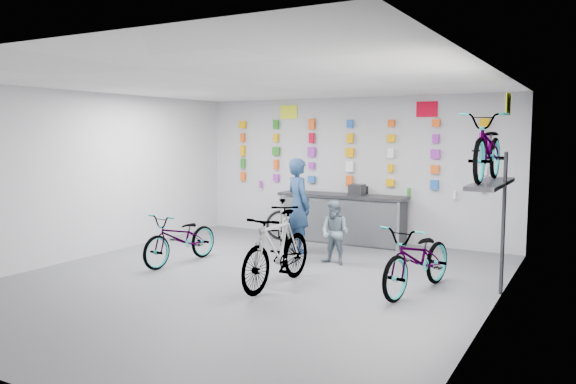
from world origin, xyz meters
The scene contains 20 objects.
floor centered at (0.00, 0.00, 0.00)m, with size 8.00×8.00×0.00m, color #4F4F54.
ceiling centered at (0.00, 0.00, 3.00)m, with size 8.00×8.00×0.00m, color white.
wall_back centered at (0.00, 4.00, 1.50)m, with size 7.00×7.00×0.00m, color silver.
wall_left centered at (-3.50, 0.00, 1.50)m, with size 8.00×8.00×0.00m, color silver.
wall_right centered at (3.50, 0.00, 1.50)m, with size 8.00×8.00×0.00m, color silver.
counter centered at (0.00, 3.54, 0.49)m, with size 2.70×0.66×1.00m.
merch_wall centered at (0.07, 3.93, 1.81)m, with size 5.57×0.08×1.57m.
wall_bracket centered at (3.33, 1.20, 1.46)m, with size 0.39×1.90×2.00m.
sign_left centered at (-1.50, 3.98, 2.72)m, with size 0.42×0.02×0.30m, color #EBFF23.
sign_right centered at (1.60, 3.98, 2.72)m, with size 0.42×0.02×0.30m, color red.
sign_side centered at (3.48, 1.20, 2.65)m, with size 0.02×0.40×0.30m, color #EBFF23.
bike_left centered at (-1.66, 0.43, 0.45)m, with size 0.60×1.71×0.90m, color gray.
bike_center centered at (0.54, -0.03, 0.56)m, with size 0.52×1.85×1.11m, color gray.
bike_right centered at (2.44, 0.67, 0.49)m, with size 0.66×1.88×0.99m, color gray.
bike_service centered at (-0.44, 1.89, 0.51)m, with size 0.48×1.69×1.02m, color gray.
bike_wall centered at (3.25, 1.20, 2.05)m, with size 0.63×1.80×0.95m, color gray.
clerk centered at (-0.33, 2.26, 0.89)m, with size 0.65×0.43×1.79m, color navy.
customer centered at (0.70, 1.66, 0.56)m, with size 0.54×0.42×1.11m, color slate.
spare_wheel centered at (-1.25, 3.17, 0.31)m, with size 0.63×0.30×0.63m.
register centered at (0.33, 3.55, 1.11)m, with size 0.28×0.30×0.22m, color black.
Camera 1 is at (4.62, -7.02, 2.25)m, focal length 35.00 mm.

